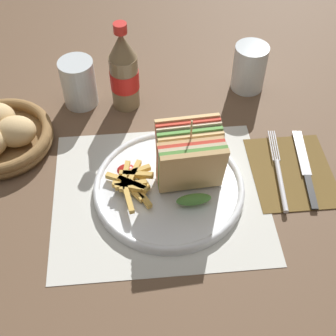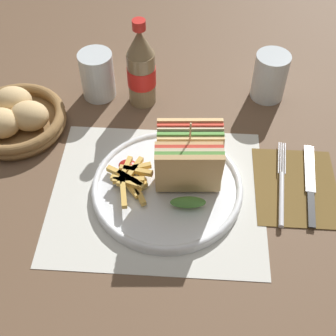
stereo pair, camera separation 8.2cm
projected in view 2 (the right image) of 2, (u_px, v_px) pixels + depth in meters
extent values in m
plane|color=brown|center=(172.00, 181.00, 0.85)|extent=(4.00, 4.00, 0.00)
cube|color=silver|center=(158.00, 194.00, 0.83)|extent=(0.38, 0.32, 0.00)
cylinder|color=white|center=(167.00, 189.00, 0.83)|extent=(0.27, 0.27, 0.01)
torus|color=white|center=(167.00, 186.00, 0.83)|extent=(0.27, 0.27, 0.01)
cube|color=tan|center=(189.00, 174.00, 0.76)|extent=(0.11, 0.04, 0.11)
cube|color=#518E3D|center=(188.00, 171.00, 0.77)|extent=(0.11, 0.04, 0.11)
cube|color=beige|center=(188.00, 168.00, 0.78)|extent=(0.11, 0.04, 0.11)
cube|color=red|center=(188.00, 164.00, 0.78)|extent=(0.11, 0.04, 0.11)
cube|color=tan|center=(188.00, 161.00, 0.79)|extent=(0.11, 0.04, 0.11)
ellipsoid|color=#518E3D|center=(188.00, 202.00, 0.78)|extent=(0.06, 0.02, 0.02)
cube|color=tan|center=(190.00, 165.00, 0.79)|extent=(0.11, 0.04, 0.11)
cube|color=#518E3D|center=(190.00, 160.00, 0.79)|extent=(0.11, 0.04, 0.11)
cube|color=beige|center=(190.00, 156.00, 0.79)|extent=(0.11, 0.04, 0.11)
cube|color=red|center=(189.00, 151.00, 0.80)|extent=(0.11, 0.04, 0.11)
cube|color=tan|center=(189.00, 147.00, 0.80)|extent=(0.11, 0.04, 0.11)
ellipsoid|color=#518E3D|center=(189.00, 180.00, 0.82)|extent=(0.06, 0.02, 0.02)
cylinder|color=tan|center=(189.00, 155.00, 0.77)|extent=(0.00, 0.00, 0.14)
cube|color=gold|center=(124.00, 175.00, 0.83)|extent=(0.07, 0.04, 0.01)
cube|color=gold|center=(131.00, 188.00, 0.81)|extent=(0.04, 0.04, 0.01)
cube|color=gold|center=(137.00, 189.00, 0.81)|extent=(0.04, 0.07, 0.01)
cube|color=gold|center=(141.00, 175.00, 0.83)|extent=(0.03, 0.05, 0.01)
cube|color=gold|center=(136.00, 171.00, 0.83)|extent=(0.06, 0.02, 0.01)
cube|color=gold|center=(138.00, 169.00, 0.83)|extent=(0.05, 0.02, 0.01)
cube|color=gold|center=(129.00, 180.00, 0.81)|extent=(0.06, 0.01, 0.01)
cube|color=gold|center=(131.00, 180.00, 0.81)|extent=(0.05, 0.04, 0.01)
cube|color=gold|center=(125.00, 181.00, 0.81)|extent=(0.05, 0.02, 0.01)
cube|color=gold|center=(130.00, 179.00, 0.81)|extent=(0.05, 0.04, 0.01)
cube|color=gold|center=(125.00, 171.00, 0.83)|extent=(0.02, 0.07, 0.01)
cube|color=gold|center=(135.00, 166.00, 0.83)|extent=(0.03, 0.05, 0.01)
cube|color=gold|center=(123.00, 190.00, 0.80)|extent=(0.02, 0.07, 0.01)
ellipsoid|color=maroon|center=(128.00, 165.00, 0.84)|extent=(0.03, 0.03, 0.01)
cube|color=brown|center=(295.00, 185.00, 0.85)|extent=(0.15, 0.18, 0.00)
cylinder|color=silver|center=(281.00, 199.00, 0.82)|extent=(0.02, 0.12, 0.01)
cylinder|color=silver|center=(279.00, 157.00, 0.88)|extent=(0.01, 0.08, 0.00)
cylinder|color=silver|center=(281.00, 158.00, 0.88)|extent=(0.01, 0.08, 0.00)
cylinder|color=silver|center=(283.00, 158.00, 0.88)|extent=(0.01, 0.08, 0.00)
cylinder|color=silver|center=(285.00, 158.00, 0.88)|extent=(0.01, 0.08, 0.00)
cube|color=black|center=(311.00, 209.00, 0.80)|extent=(0.02, 0.08, 0.00)
cube|color=silver|center=(310.00, 168.00, 0.87)|extent=(0.03, 0.12, 0.00)
cylinder|color=#7A6647|center=(142.00, 78.00, 0.95)|extent=(0.06, 0.06, 0.12)
cylinder|color=red|center=(142.00, 76.00, 0.95)|extent=(0.06, 0.06, 0.04)
cone|color=#7A6647|center=(140.00, 42.00, 0.89)|extent=(0.05, 0.05, 0.05)
cylinder|color=red|center=(139.00, 25.00, 0.86)|extent=(0.03, 0.03, 0.02)
cylinder|color=silver|center=(270.00, 76.00, 0.97)|extent=(0.07, 0.07, 0.10)
cylinder|color=black|center=(268.00, 84.00, 0.99)|extent=(0.06, 0.06, 0.06)
cylinder|color=silver|center=(97.00, 75.00, 0.97)|extent=(0.07, 0.07, 0.10)
cylinder|color=black|center=(99.00, 88.00, 1.00)|extent=(0.06, 0.06, 0.04)
cylinder|color=olive|center=(17.00, 125.00, 0.94)|extent=(0.18, 0.18, 0.01)
torus|color=olive|center=(16.00, 122.00, 0.93)|extent=(0.20, 0.20, 0.02)
torus|color=olive|center=(15.00, 117.00, 0.92)|extent=(0.20, 0.20, 0.02)
ellipsoid|color=tan|center=(29.00, 116.00, 0.91)|extent=(0.08, 0.06, 0.06)
ellipsoid|color=tan|center=(13.00, 101.00, 0.94)|extent=(0.08, 0.06, 0.06)
ellipsoid|color=tan|center=(0.00, 123.00, 0.90)|extent=(0.08, 0.06, 0.06)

